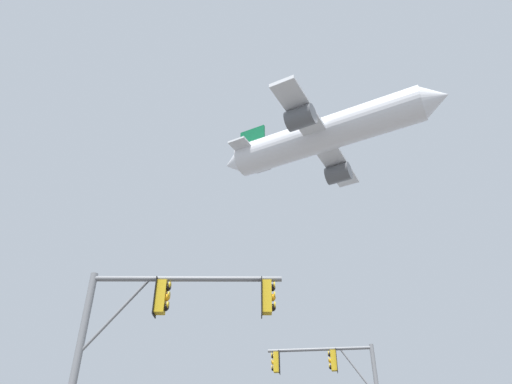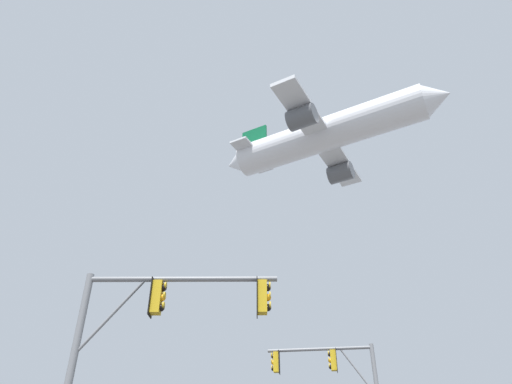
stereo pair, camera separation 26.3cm
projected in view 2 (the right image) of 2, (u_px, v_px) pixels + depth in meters
signal_pole_near at (148, 330)px, 11.87m from camera, size 5.34×0.56×6.19m
signal_pole_far at (339, 384)px, 20.33m from camera, size 4.88×1.11×6.59m
airplane at (327, 134)px, 50.14m from camera, size 24.09×18.60×7.13m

